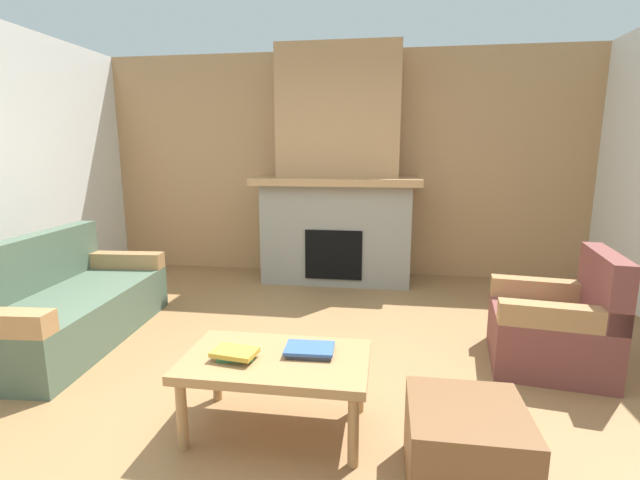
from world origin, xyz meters
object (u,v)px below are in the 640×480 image
fireplace (338,183)px  ottoman (465,448)px  armchair (556,326)px  coffee_table (276,366)px  couch (64,307)px

fireplace → ottoman: 3.65m
armchair → coffee_table: 2.07m
fireplace → coffee_table: (0.01, -3.07, -0.79)m
fireplace → coffee_table: 3.17m
coffee_table → ottoman: 1.02m
armchair → coffee_table: bearing=-149.9°
couch → ottoman: (2.95, -1.23, -0.09)m
coffee_table → ottoman: bearing=-18.2°
couch → fireplace: bearing=47.2°
coffee_table → ottoman: size_ratio=1.92×
armchair → coffee_table: size_ratio=0.86×
fireplace → coffee_table: fireplace is taller
armchair → couch: bearing=-178.2°
fireplace → coffee_table: size_ratio=2.70×
ottoman → fireplace: bearing=105.8°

